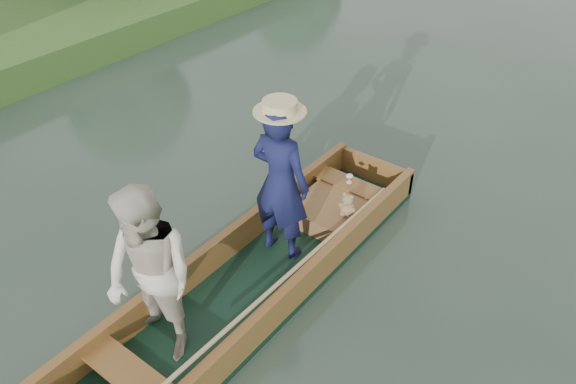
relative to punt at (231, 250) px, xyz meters
The scene contains 2 objects.
ground 0.71m from the punt, 67.46° to the left, with size 120.00×120.00×0.00m, color #283D30.
punt is the anchor object (origin of this frame).
Camera 1 is at (2.84, -3.11, 4.38)m, focal length 35.00 mm.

